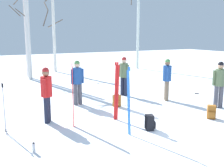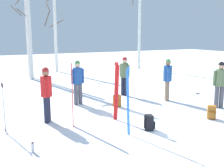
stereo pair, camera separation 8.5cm
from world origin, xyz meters
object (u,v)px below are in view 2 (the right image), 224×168
(ski_pair_planted_2, at_px, (72,95))
(person_3, at_px, (78,80))
(person_4, at_px, (125,74))
(ski_pair_planted_1, at_px, (128,101))
(person_1, at_px, (220,82))
(birch_tree_5, at_px, (139,25))
(ski_pair_planted_0, at_px, (116,92))
(ski_pair_lying_0, at_px, (197,94))
(water_bottle_0, at_px, (33,148))
(person_0, at_px, (167,77))
(backpack_0, at_px, (211,112))
(ski_poles_0, at_px, (4,107))
(birch_tree_4, at_px, (55,31))
(birch_tree_2, at_px, (28,11))
(birch_tree_3, at_px, (26,26))
(person_2, at_px, (46,91))
(backpack_2, at_px, (117,101))
(backpack_1, at_px, (149,123))

(ski_pair_planted_2, bearing_deg, person_3, 66.74)
(person_4, xyz_separation_m, ski_pair_planted_1, (-2.21, -4.06, -0.06))
(person_1, xyz_separation_m, birch_tree_5, (3.51, 10.96, 2.43))
(ski_pair_planted_0, bearing_deg, ski_pair_lying_0, 17.18)
(water_bottle_0, bearing_deg, person_4, 40.56)
(birch_tree_5, bearing_deg, person_0, -116.19)
(person_1, distance_m, ski_pair_planted_1, 4.41)
(backpack_0, xyz_separation_m, birch_tree_5, (4.78, 11.80, 3.19))
(ski_poles_0, bearing_deg, birch_tree_5, 43.02)
(backpack_0, xyz_separation_m, birch_tree_4, (-1.50, 13.08, 2.70))
(person_1, bearing_deg, person_4, 122.83)
(ski_pair_planted_1, xyz_separation_m, birch_tree_2, (-0.69, 10.32, 3.07))
(birch_tree_3, bearing_deg, ski_pair_lying_0, -54.93)
(person_4, bearing_deg, ski_poles_0, -154.67)
(ski_pair_planted_1, bearing_deg, person_2, 130.35)
(backpack_2, height_order, birch_tree_3, birch_tree_3)
(ski_pair_lying_0, relative_size, birch_tree_2, 0.21)
(person_1, xyz_separation_m, person_4, (-2.14, 3.31, 0.00))
(ski_pair_lying_0, bearing_deg, birch_tree_4, 110.01)
(ski_poles_0, relative_size, backpack_0, 3.17)
(person_1, xyz_separation_m, birch_tree_2, (-5.03, 9.57, 3.01))
(ski_pair_lying_0, xyz_separation_m, birch_tree_5, (2.56, 8.93, 3.40))
(ski_poles_0, bearing_deg, backpack_2, 13.71)
(backpack_0, bearing_deg, backpack_1, 178.00)
(ski_pair_planted_1, bearing_deg, person_4, 61.49)
(person_4, xyz_separation_m, ski_poles_0, (-5.18, -2.45, -0.23))
(ski_pair_planted_0, distance_m, water_bottle_0, 3.19)
(backpack_2, distance_m, birch_tree_2, 8.77)
(ski_pair_planted_1, xyz_separation_m, backpack_0, (3.07, -0.09, -0.71))
(backpack_1, distance_m, birch_tree_5, 14.09)
(person_2, bearing_deg, birch_tree_5, 45.42)
(person_2, bearing_deg, backpack_2, 11.92)
(person_3, distance_m, ski_pair_lying_0, 5.58)
(ski_pair_planted_1, xyz_separation_m, birch_tree_4, (1.57, 12.99, 1.99))
(person_4, relative_size, ski_pair_lying_0, 1.06)
(backpack_2, bearing_deg, backpack_0, -53.02)
(ski_pair_planted_2, bearing_deg, backpack_1, -34.98)
(person_4, xyz_separation_m, birch_tree_3, (-2.87, 7.20, 2.21))
(backpack_2, bearing_deg, ski_poles_0, -166.29)
(person_3, distance_m, birch_tree_4, 9.80)
(ski_pair_planted_2, distance_m, ski_pair_lying_0, 6.65)
(person_0, distance_m, backpack_0, 2.69)
(ski_pair_planted_2, relative_size, backpack_1, 4.28)
(ski_pair_planted_2, xyz_separation_m, birch_tree_5, (8.97, 10.43, 2.47))
(ski_pair_planted_0, bearing_deg, person_4, 56.01)
(person_4, height_order, birch_tree_3, birch_tree_3)
(birch_tree_3, bearing_deg, backpack_0, -71.78)
(person_1, xyz_separation_m, birch_tree_4, (-2.77, 12.24, 1.93))
(backpack_0, xyz_separation_m, water_bottle_0, (-5.60, 0.09, -0.10))
(person_4, distance_m, backpack_1, 4.40)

